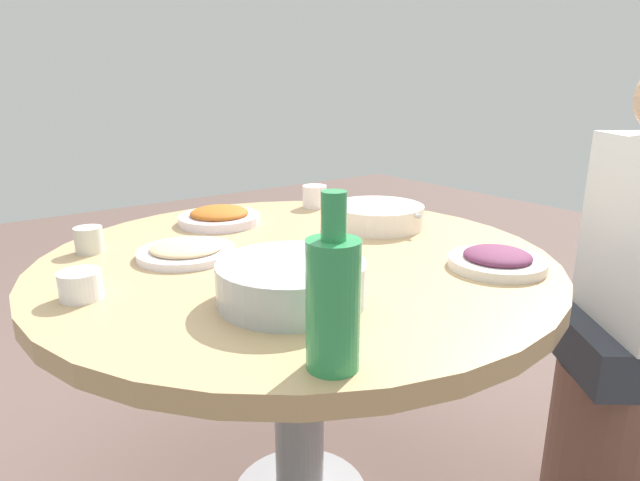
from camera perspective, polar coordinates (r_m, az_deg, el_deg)
round_dining_table at (r=1.32m, az=-2.40°, el=-5.91°), size 1.21×1.21×0.72m
rice_bowl at (r=1.00m, az=-3.05°, el=-4.31°), size 0.28×0.28×0.09m
soup_bowl at (r=1.53m, az=6.13°, el=2.58°), size 0.26×0.29×0.06m
dish_noodles at (r=1.30m, az=-14.06°, el=-1.01°), size 0.23×0.23×0.04m
dish_eggplant at (r=1.25m, az=18.37°, el=-1.98°), size 0.21×0.21×0.04m
dish_stirfry at (r=1.59m, az=-10.67°, el=2.52°), size 0.24×0.24×0.05m
green_bottle at (r=0.75m, az=1.41°, el=-6.35°), size 0.08×0.08×0.26m
tea_cup_near at (r=1.77m, az=-0.59°, el=4.73°), size 0.08×0.08×0.07m
tea_cup_far at (r=1.40m, az=-23.43°, el=0.06°), size 0.07×0.07×0.06m
tea_cup_side at (r=1.11m, az=-24.18°, el=-4.36°), size 0.08×0.08×0.05m
stool_for_diner_left at (r=1.70m, az=29.27°, el=-18.04°), size 0.35×0.35×0.42m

